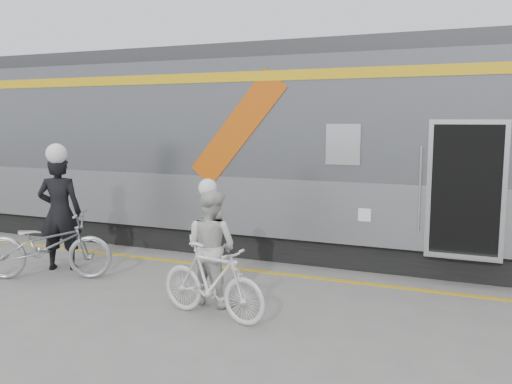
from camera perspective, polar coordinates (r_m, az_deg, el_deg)
The scene contains 9 objects.
ground at distance 8.15m, azimuth -9.63°, elevation -11.63°, with size 90.00×90.00×0.00m, color slate.
train at distance 10.95m, azimuth 10.03°, elevation 4.28°, with size 24.00×3.17×4.10m.
safety_strip at distance 9.94m, azimuth -2.92°, elevation -7.95°, with size 24.00×0.12×0.01m, color gold.
man at distance 10.25m, azimuth -19.96°, elevation -2.04°, with size 0.75×0.49×2.07m, color black.
bicycle_left at distance 9.81m, azimuth -21.16°, elevation -5.28°, with size 0.76×2.17×1.14m, color #A0A1A7.
woman at distance 7.93m, azimuth -4.74°, elevation -5.76°, with size 0.82×0.64×1.68m, color silver.
bicycle_right at distance 7.41m, azimuth -4.62°, elevation -9.38°, with size 0.48×1.69×1.02m, color silver.
helmet_man at distance 10.12m, azimuth -20.27°, elevation 4.75°, with size 0.36×0.36×0.36m, color white.
helmet_woman at distance 7.76m, azimuth -4.82°, elevation 1.25°, with size 0.27×0.27×0.27m, color white.
Camera 1 is at (4.17, -6.47, 2.68)m, focal length 38.00 mm.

